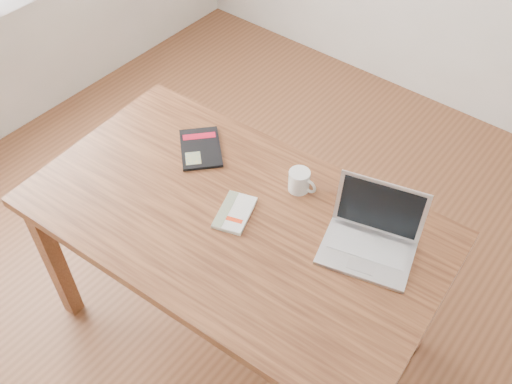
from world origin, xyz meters
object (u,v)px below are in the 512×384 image
Objects in this scene: desk at (235,231)px; black_guidebook at (201,148)px; coffee_mug at (300,181)px; laptop at (371,236)px; white_guidebook at (235,212)px.

black_guidebook is (-0.32, 0.18, 0.10)m from desk.
desk is at bearing -112.56° from coffee_mug.
laptop is at bearing 19.07° from desk.
white_guidebook is 0.74× the size of black_guidebook.
coffee_mug is at bearing -38.55° from black_guidebook.
desk is 5.59× the size of black_guidebook.
white_guidebook is at bearing 95.77° from desk.
coffee_mug reaches higher than black_guidebook.
coffee_mug is at bearing 47.01° from white_guidebook.
coffee_mug is at bearing 63.21° from desk.
coffee_mug reaches higher than white_guidebook.
white_guidebook is 0.47m from laptop.
white_guidebook is 0.26m from coffee_mug.
coffee_mug is (0.42, 0.07, 0.04)m from black_guidebook.
laptop reaches higher than coffee_mug.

